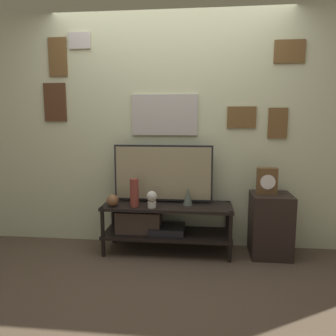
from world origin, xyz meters
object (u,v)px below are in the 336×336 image
vase_slim_bronze (188,196)px  decorative_bust (152,199)px  vase_tall_ceramic (134,193)px  television (163,173)px  vase_round_glass (113,200)px  mantel_clock (267,181)px

vase_slim_bronze → decorative_bust: (-0.35, -0.13, -0.00)m
vase_tall_ceramic → decorative_bust: (0.18, -0.01, -0.05)m
decorative_bust → television: bearing=69.4°
vase_round_glass → vase_tall_ceramic: size_ratio=0.43×
vase_round_glass → mantel_clock: 1.56m
decorative_bust → vase_slim_bronze: bearing=20.9°
television → vase_round_glass: 0.59m
vase_tall_ceramic → decorative_bust: vase_tall_ceramic is taller
vase_slim_bronze → decorative_bust: 0.38m
television → decorative_bust: 0.33m
television → vase_round_glass: size_ratio=8.48×
television → mantel_clock: television is taller
vase_slim_bronze → vase_tall_ceramic: 0.55m
vase_round_glass → decorative_bust: decorative_bust is taller
vase_slim_bronze → mantel_clock: bearing=1.2°
television → decorative_bust: bearing=-110.6°
mantel_clock → television: bearing=175.9°
television → vase_round_glass: television is taller
television → decorative_bust: (-0.09, -0.23, -0.22)m
vase_tall_ceramic → mantel_clock: size_ratio=1.07×
mantel_clock → vase_slim_bronze: bearing=-178.8°
television → vase_slim_bronze: size_ratio=5.61×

